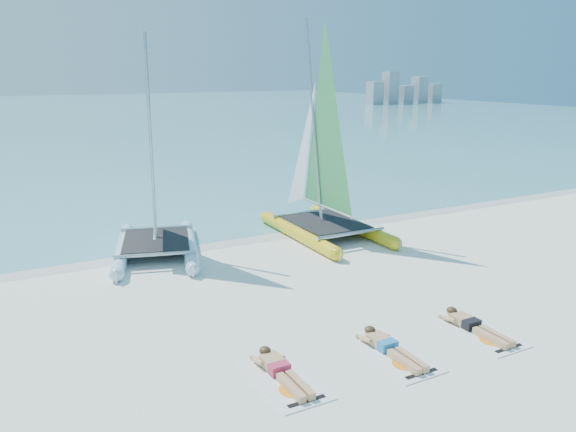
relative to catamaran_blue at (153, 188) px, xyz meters
name	(u,v)px	position (x,y,z in m)	size (l,w,h in m)	color
ground	(306,303)	(2.07, -5.38, -1.97)	(140.00, 140.00, 0.00)	white
sea	(43,115)	(2.07, 57.62, -1.97)	(140.00, 115.00, 0.01)	#7AC3CC
wet_sand_strip	(220,241)	(2.07, 0.12, -1.97)	(140.00, 1.40, 0.01)	silver
distant_skyline	(404,91)	(55.77, 56.62, -0.03)	(14.00, 2.00, 5.00)	#9AA4AA
catamaran_blue	(153,188)	(0.00, 0.00, 0.00)	(3.56, 5.29, 6.60)	#BDDDF9
catamaran_yellow	(318,165)	(5.40, -0.33, 0.29)	(2.56, 5.64, 7.17)	yellow
towel_a	(285,380)	(0.05, -8.16, -1.96)	(1.00, 1.85, 0.02)	white
sunbather_a	(280,370)	(0.05, -7.96, -1.85)	(0.37, 1.73, 0.26)	tan
towel_b	(395,356)	(2.30, -8.38, -1.96)	(1.00, 1.85, 0.02)	white
sunbather_b	(389,346)	(2.30, -8.19, -1.85)	(0.37, 1.73, 0.26)	tan
towel_c	(479,333)	(4.44, -8.45, -1.96)	(1.00, 1.85, 0.02)	white
sunbather_c	(473,325)	(4.44, -8.26, -1.85)	(0.37, 1.73, 0.26)	tan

